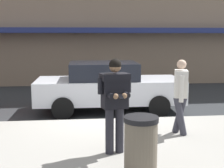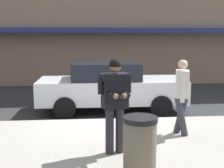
# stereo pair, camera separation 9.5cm
# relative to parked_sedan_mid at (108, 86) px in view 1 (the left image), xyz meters

# --- Properties ---
(ground_plane) EXTENTS (80.00, 80.00, 0.00)m
(ground_plane) POSITION_rel_parked_sedan_mid_xyz_m (-0.19, -1.24, -0.79)
(ground_plane) COLOR #2B2D30
(sidewalk) EXTENTS (32.00, 5.30, 0.14)m
(sidewalk) POSITION_rel_parked_sedan_mid_xyz_m (0.81, -4.09, -0.72)
(sidewalk) COLOR #99968E
(sidewalk) RESTS_ON ground
(curb_paint_line) EXTENTS (28.00, 0.12, 0.01)m
(curb_paint_line) POSITION_rel_parked_sedan_mid_xyz_m (0.81, -1.19, -0.79)
(curb_paint_line) COLOR silver
(curb_paint_line) RESTS_ON ground
(parked_sedan_mid) EXTENTS (4.53, 1.98, 1.54)m
(parked_sedan_mid) POSITION_rel_parked_sedan_mid_xyz_m (0.00, 0.00, 0.00)
(parked_sedan_mid) COLOR silver
(parked_sedan_mid) RESTS_ON ground
(man_texting_on_phone) EXTENTS (0.64, 0.63, 1.81)m
(man_texting_on_phone) POSITION_rel_parked_sedan_mid_xyz_m (-0.23, -3.95, 0.46)
(man_texting_on_phone) COLOR #23232B
(man_texting_on_phone) RESTS_ON sidewalk
(pedestrian_in_light_coat) EXTENTS (0.40, 0.58, 1.70)m
(pedestrian_in_light_coat) POSITION_rel_parked_sedan_mid_xyz_m (1.37, -2.93, 0.32)
(pedestrian_in_light_coat) COLOR #33333D
(pedestrian_in_light_coat) RESTS_ON sidewalk
(trash_bin) EXTENTS (0.55, 0.55, 0.98)m
(trash_bin) POSITION_rel_parked_sedan_mid_xyz_m (0.06, -4.99, -0.16)
(trash_bin) COLOR #665B4C
(trash_bin) RESTS_ON sidewalk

